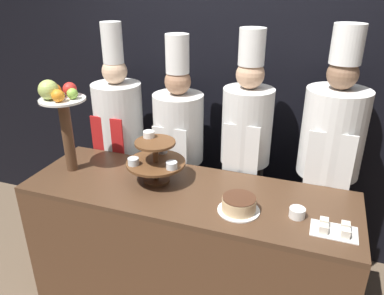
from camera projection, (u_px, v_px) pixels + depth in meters
The scene contains 11 objects.
wall_back at pixel (227, 80), 2.93m from camera, with size 10.00×0.06×2.80m.
buffet_counter at pixel (187, 249), 2.52m from camera, with size 2.08×0.68×0.92m.
tiered_stand at pixel (156, 158), 2.38m from camera, with size 0.38×0.38×0.32m.
fruit_pedestal at pixel (61, 108), 2.41m from camera, with size 0.29×0.29×0.63m.
cake_round at pixel (239, 205), 2.11m from camera, with size 0.24×0.24×0.09m.
cup_white at pixel (297, 213), 2.06m from camera, with size 0.09×0.09×0.05m.
cake_square_tray at pixel (334, 229), 1.94m from camera, with size 0.24×0.15×0.05m.
chef_left at pixel (120, 136), 3.01m from camera, with size 0.38×0.38×1.85m.
chef_center_left at pixel (179, 146), 2.86m from camera, with size 0.37×0.37×1.78m.
chef_center_right at pixel (245, 148), 2.68m from camera, with size 0.35×0.35×1.84m.
chef_right at pixel (329, 157), 2.50m from camera, with size 0.40×0.40×1.89m.
Camera 1 is at (0.71, -1.55, 2.12)m, focal length 35.00 mm.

